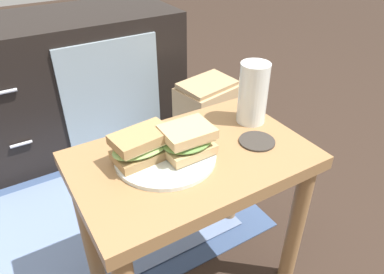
{
  "coord_description": "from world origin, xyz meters",
  "views": [
    {
      "loc": [
        -0.36,
        -0.59,
        0.96
      ],
      "look_at": [
        -0.0,
        0.0,
        0.51
      ],
      "focal_mm": 33.59,
      "sensor_mm": 36.0,
      "label": 1
    }
  ],
  "objects_px": {
    "sandwich_back": "(187,140)",
    "coaster": "(257,141)",
    "sandwich_front": "(142,146)",
    "paper_bag": "(207,122)",
    "tv_cabinet": "(69,83)",
    "beer_glass": "(253,95)",
    "plate": "(165,157)"
  },
  "relations": [
    {
      "from": "sandwich_front",
      "to": "coaster",
      "type": "height_order",
      "value": "sandwich_front"
    },
    {
      "from": "beer_glass",
      "to": "coaster",
      "type": "height_order",
      "value": "beer_glass"
    },
    {
      "from": "sandwich_back",
      "to": "plate",
      "type": "bearing_deg",
      "value": 159.54
    },
    {
      "from": "beer_glass",
      "to": "sandwich_back",
      "type": "bearing_deg",
      "value": -167.4
    },
    {
      "from": "sandwich_front",
      "to": "paper_bag",
      "type": "bearing_deg",
      "value": 43.71
    },
    {
      "from": "paper_bag",
      "to": "coaster",
      "type": "bearing_deg",
      "value": -111.35
    },
    {
      "from": "paper_bag",
      "to": "tv_cabinet",
      "type": "bearing_deg",
      "value": 134.36
    },
    {
      "from": "sandwich_front",
      "to": "paper_bag",
      "type": "relative_size",
      "value": 0.41
    },
    {
      "from": "tv_cabinet",
      "to": "coaster",
      "type": "height_order",
      "value": "tv_cabinet"
    },
    {
      "from": "sandwich_front",
      "to": "paper_bag",
      "type": "height_order",
      "value": "sandwich_front"
    },
    {
      "from": "tv_cabinet",
      "to": "sandwich_front",
      "type": "xyz_separation_m",
      "value": [
        -0.05,
        -0.91,
        0.21
      ]
    },
    {
      "from": "tv_cabinet",
      "to": "paper_bag",
      "type": "height_order",
      "value": "tv_cabinet"
    },
    {
      "from": "tv_cabinet",
      "to": "coaster",
      "type": "bearing_deg",
      "value": -77.0
    },
    {
      "from": "beer_glass",
      "to": "coaster",
      "type": "xyz_separation_m",
      "value": [
        -0.05,
        -0.09,
        -0.08
      ]
    },
    {
      "from": "coaster",
      "to": "paper_bag",
      "type": "relative_size",
      "value": 0.24
    },
    {
      "from": "sandwich_back",
      "to": "coaster",
      "type": "distance_m",
      "value": 0.19
    },
    {
      "from": "coaster",
      "to": "plate",
      "type": "bearing_deg",
      "value": 165.69
    },
    {
      "from": "paper_bag",
      "to": "sandwich_back",
      "type": "bearing_deg",
      "value": -127.95
    },
    {
      "from": "beer_glass",
      "to": "coaster",
      "type": "bearing_deg",
      "value": -120.1
    },
    {
      "from": "plate",
      "to": "sandwich_front",
      "type": "bearing_deg",
      "value": 159.54
    },
    {
      "from": "tv_cabinet",
      "to": "coaster",
      "type": "relative_size",
      "value": 10.71
    },
    {
      "from": "plate",
      "to": "paper_bag",
      "type": "distance_m",
      "value": 0.71
    },
    {
      "from": "plate",
      "to": "sandwich_back",
      "type": "distance_m",
      "value": 0.07
    },
    {
      "from": "plate",
      "to": "paper_bag",
      "type": "xyz_separation_m",
      "value": [
        0.44,
        0.48,
        -0.29
      ]
    },
    {
      "from": "tv_cabinet",
      "to": "sandwich_back",
      "type": "relative_size",
      "value": 7.72
    },
    {
      "from": "tv_cabinet",
      "to": "plate",
      "type": "height_order",
      "value": "tv_cabinet"
    },
    {
      "from": "beer_glass",
      "to": "sandwich_front",
      "type": "bearing_deg",
      "value": -177.17
    },
    {
      "from": "tv_cabinet",
      "to": "paper_bag",
      "type": "xyz_separation_m",
      "value": [
        0.44,
        -0.45,
        -0.11
      ]
    },
    {
      "from": "tv_cabinet",
      "to": "sandwich_front",
      "type": "height_order",
      "value": "tv_cabinet"
    },
    {
      "from": "beer_glass",
      "to": "tv_cabinet",
      "type": "bearing_deg",
      "value": 107.42
    },
    {
      "from": "tv_cabinet",
      "to": "paper_bag",
      "type": "distance_m",
      "value": 0.64
    },
    {
      "from": "sandwich_front",
      "to": "beer_glass",
      "type": "xyz_separation_m",
      "value": [
        0.33,
        0.02,
        0.04
      ]
    }
  ]
}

